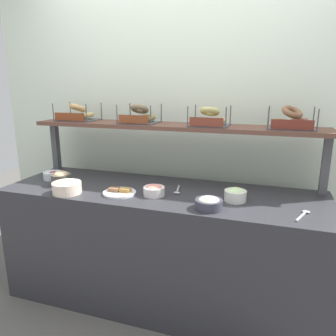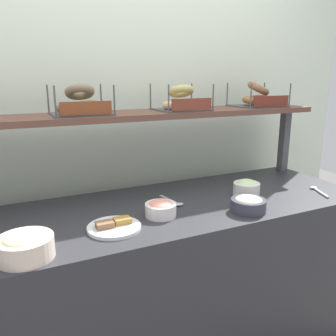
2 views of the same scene
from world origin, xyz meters
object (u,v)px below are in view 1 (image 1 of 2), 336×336
at_px(bagel_basket_sesame, 78,114).
at_px(bowl_beet_salad, 53,175).
at_px(bowl_lox_spread, 154,190).
at_px(bagel_basket_poppy, 139,117).
at_px(bowl_scallion_spread, 235,194).
at_px(serving_spoon_by_edge, 304,214).
at_px(bowl_hummus, 61,178).
at_px(serving_spoon_near_plate, 177,191).
at_px(bagel_basket_cinnamon_raisin, 291,121).
at_px(bowl_tuna_salad, 209,203).
at_px(bagel_basket_plain, 209,119).
at_px(serving_plate_white, 120,192).
at_px(bowl_potato_salad, 67,186).

bearing_deg(bagel_basket_sesame, bowl_beet_salad, -105.02).
xyz_separation_m(bowl_lox_spread, bagel_basket_poppy, (-0.25, 0.37, 0.44)).
distance_m(bowl_scallion_spread, serving_spoon_by_edge, 0.41).
xyz_separation_m(bowl_hummus, serving_spoon_near_plate, (0.85, 0.11, -0.04)).
relative_size(bowl_lox_spread, serving_spoon_by_edge, 0.84).
distance_m(serving_spoon_by_edge, bagel_basket_cinnamon_raisin, 0.64).
distance_m(bowl_tuna_salad, bagel_basket_cinnamon_raisin, 0.80).
distance_m(bowl_beet_salad, bagel_basket_sesame, 0.53).
height_order(bagel_basket_plain, bagel_basket_cinnamon_raisin, bagel_basket_cinnamon_raisin).
distance_m(bowl_beet_salad, serving_plate_white, 0.67).
relative_size(bowl_lox_spread, bowl_tuna_salad, 0.87).
height_order(bowl_tuna_salad, bagel_basket_cinnamon_raisin, bagel_basket_cinnamon_raisin).
bearing_deg(bowl_potato_salad, bagel_basket_poppy, 57.62).
bearing_deg(bagel_basket_cinnamon_raisin, serving_spoon_near_plate, -159.51).
distance_m(bowl_beet_salad, bagel_basket_cinnamon_raisin, 1.79).
bearing_deg(serving_spoon_near_plate, bagel_basket_sesame, 163.68).
relative_size(bowl_scallion_spread, serving_plate_white, 0.63).
height_order(serving_spoon_near_plate, bagel_basket_plain, bagel_basket_plain).
xyz_separation_m(bowl_lox_spread, serving_spoon_by_edge, (0.92, -0.05, -0.03)).
distance_m(bowl_tuna_salad, bagel_basket_sesame, 1.38).
xyz_separation_m(bowl_hummus, serving_plate_white, (0.49, -0.05, -0.04)).
xyz_separation_m(bowl_beet_salad, bagel_basket_poppy, (0.63, 0.26, 0.45)).
height_order(serving_spoon_by_edge, bagel_basket_sesame, bagel_basket_sesame).
distance_m(bowl_potato_salad, bagel_basket_plain, 1.08).
xyz_separation_m(bowl_beet_salad, serving_spoon_near_plate, (1.01, 0.01, -0.02)).
distance_m(bagel_basket_poppy, bagel_basket_cinnamon_raisin, 1.08).
bearing_deg(bowl_beet_salad, bowl_hummus, -34.23).
relative_size(bowl_tuna_salad, bowl_beet_salad, 1.15).
xyz_separation_m(serving_spoon_near_plate, serving_spoon_by_edge, (0.79, -0.17, 0.00)).
relative_size(bowl_hummus, bowl_beet_salad, 1.01).
bearing_deg(bagel_basket_cinnamon_raisin, bowl_potato_salad, -159.67).
xyz_separation_m(bowl_potato_salad, serving_spoon_by_edge, (1.49, 0.09, -0.04)).
bearing_deg(bowl_lox_spread, bagel_basket_sesame, 154.18).
xyz_separation_m(bowl_scallion_spread, bowl_beet_salad, (-1.40, 0.05, -0.01)).
distance_m(bowl_hummus, bowl_lox_spread, 0.72).
distance_m(bowl_lox_spread, serving_spoon_near_plate, 0.17).
xyz_separation_m(bowl_lox_spread, bowl_tuna_salad, (0.39, -0.12, -0.00)).
distance_m(bowl_potato_salad, serving_plate_white, 0.36).
height_order(bowl_lox_spread, serving_spoon_near_plate, bowl_lox_spread).
bearing_deg(bagel_basket_poppy, bowl_scallion_spread, -21.73).
bearing_deg(bagel_basket_cinnamon_raisin, serving_plate_white, -158.22).
relative_size(bowl_lox_spread, serving_plate_white, 0.64).
xyz_separation_m(bowl_lox_spread, serving_plate_white, (-0.23, -0.04, -0.03)).
height_order(serving_spoon_near_plate, bagel_basket_poppy, bagel_basket_poppy).
height_order(bowl_hummus, bagel_basket_plain, bagel_basket_plain).
height_order(bowl_lox_spread, bowl_potato_salad, bowl_potato_salad).
bearing_deg(bagel_basket_poppy, bowl_hummus, -142.32).
relative_size(serving_spoon_by_edge, bagel_basket_cinnamon_raisin, 0.56).
height_order(bagel_basket_poppy, bagel_basket_cinnamon_raisin, bagel_basket_cinnamon_raisin).
xyz_separation_m(bowl_hummus, bagel_basket_cinnamon_raisin, (1.55, 0.37, 0.43)).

